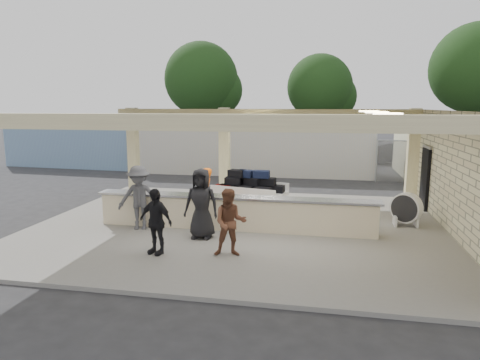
% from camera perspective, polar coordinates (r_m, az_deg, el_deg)
% --- Properties ---
extents(ground, '(120.00, 120.00, 0.00)m').
position_cam_1_polar(ground, '(13.01, -0.32, -6.36)').
color(ground, '#252527').
rests_on(ground, ground).
extents(pavilion, '(12.01, 10.00, 3.55)m').
position_cam_1_polar(pavilion, '(13.30, 1.14, -0.03)').
color(pavilion, slate).
rests_on(pavilion, ground).
extents(baggage_counter, '(8.20, 0.58, 0.98)m').
position_cam_1_polar(baggage_counter, '(12.38, -0.78, -4.39)').
color(baggage_counter, beige).
rests_on(baggage_counter, pavilion).
extents(luggage_cart, '(2.60, 1.93, 1.36)m').
position_cam_1_polar(luggage_cart, '(14.69, 1.25, -1.00)').
color(luggage_cart, white).
rests_on(luggage_cart, pavilion).
extents(drum_fan, '(0.91, 0.76, 1.00)m').
position_cam_1_polar(drum_fan, '(13.63, 21.29, -3.53)').
color(drum_fan, white).
rests_on(drum_fan, pavilion).
extents(baggage_handler, '(0.35, 0.61, 1.65)m').
position_cam_1_polar(baggage_handler, '(13.31, -4.58, -1.90)').
color(baggage_handler, '#FF640D').
rests_on(baggage_handler, pavilion).
extents(passenger_a, '(0.84, 0.49, 1.63)m').
position_cam_1_polar(passenger_a, '(10.16, -1.32, -5.70)').
color(passenger_a, brown).
rests_on(passenger_a, pavilion).
extents(passenger_b, '(1.00, 0.62, 1.61)m').
position_cam_1_polar(passenger_b, '(10.51, -11.20, -5.41)').
color(passenger_b, black).
rests_on(passenger_b, pavilion).
extents(passenger_c, '(1.27, 0.70, 1.86)m').
position_cam_1_polar(passenger_c, '(12.64, -13.29, -2.30)').
color(passenger_c, '#47474B').
rests_on(passenger_c, pavilion).
extents(passenger_d, '(0.94, 0.40, 1.90)m').
position_cam_1_polar(passenger_d, '(11.53, -5.17, -3.13)').
color(passenger_d, black).
rests_on(passenger_d, pavilion).
extents(car_white_a, '(6.02, 4.57, 1.56)m').
position_cam_1_polar(car_white_a, '(26.46, 26.99, 2.63)').
color(car_white_a, white).
rests_on(car_white_a, ground).
extents(car_white_b, '(4.82, 2.86, 1.43)m').
position_cam_1_polar(car_white_b, '(26.22, 29.00, 2.27)').
color(car_white_b, white).
rests_on(car_white_b, ground).
extents(car_dark, '(4.40, 2.56, 1.39)m').
position_cam_1_polar(car_dark, '(28.26, 21.09, 3.28)').
color(car_dark, black).
rests_on(car_dark, ground).
extents(container_white, '(12.91, 2.68, 2.79)m').
position_cam_1_polar(container_white, '(23.14, 1.26, 4.36)').
color(container_white, '#B8B8B3').
rests_on(container_white, ground).
extents(container_blue, '(10.94, 3.27, 2.81)m').
position_cam_1_polar(container_blue, '(27.07, -18.69, 4.67)').
color(container_blue, '#6D93AE').
rests_on(container_blue, ground).
extents(tree_left, '(6.60, 6.30, 9.00)m').
position_cam_1_polar(tree_left, '(37.83, -4.64, 12.86)').
color(tree_left, '#382619').
rests_on(tree_left, ground).
extents(tree_mid, '(6.00, 5.60, 8.00)m').
position_cam_1_polar(tree_mid, '(38.42, 11.06, 11.73)').
color(tree_mid, '#382619').
rests_on(tree_mid, ground).
extents(tree_right, '(7.20, 7.00, 10.00)m').
position_cam_1_polar(tree_right, '(39.31, 29.33, 12.45)').
color(tree_right, '#382619').
rests_on(tree_right, ground).
extents(adjacent_building, '(6.00, 8.00, 3.20)m').
position_cam_1_polar(adjacent_building, '(23.41, 28.55, 3.72)').
color(adjacent_building, beige).
rests_on(adjacent_building, ground).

